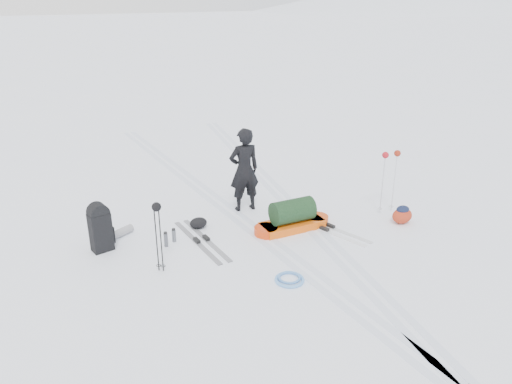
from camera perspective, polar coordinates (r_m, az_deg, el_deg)
ground at (r=9.94m, az=0.82°, el=-5.19°), size 200.00×200.00×0.00m
snow_hill_backdrop at (r=135.31m, az=8.47°, el=-11.05°), size 359.50×192.00×162.45m
ski_tracks at (r=10.89m, az=1.62°, el=-2.62°), size 3.38×17.97×0.01m
skier at (r=10.82m, az=-1.36°, el=2.53°), size 0.70×0.48×1.87m
pulk_sled at (r=10.20m, az=4.17°, el=-2.96°), size 1.68×0.55×0.64m
expedition_rucksack at (r=9.77m, az=-17.10°, el=-3.87°), size 0.92×0.79×0.96m
ski_poles_black at (r=8.50m, az=-11.25°, el=-2.65°), size 0.17×0.16×1.30m
ski_poles_silver at (r=10.99m, az=15.14°, el=3.40°), size 0.45×0.16×1.41m
touring_skis_grey at (r=9.84m, az=-6.24°, el=-5.52°), size 0.47×2.04×0.07m
touring_skis_white at (r=10.36m, az=8.16°, el=-4.15°), size 0.95×1.98×0.07m
rope_coil at (r=8.57m, az=3.84°, el=-9.88°), size 0.53×0.53×0.06m
small_daypack at (r=10.90m, az=16.37°, el=-2.50°), size 0.53×0.45×0.38m
thermos_pair at (r=9.77m, az=-9.83°, el=-5.13°), size 0.29×0.21×0.30m
stuff_sack at (r=10.33m, az=-6.60°, el=-3.54°), size 0.39×0.31×0.23m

